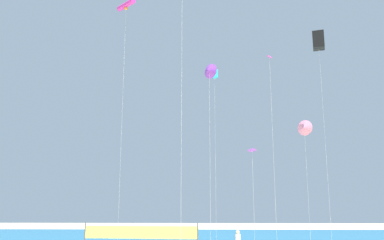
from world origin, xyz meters
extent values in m
cube|color=#1E6B99|center=(0.00, 32.28, 0.00)|extent=(120.00, 20.00, 0.01)
cylinder|color=white|center=(4.48, 14.37, 1.15)|extent=(0.41, 0.41, 0.67)
sphere|color=beige|center=(4.48, 14.37, 1.63)|extent=(0.30, 0.30, 0.30)
cylinder|color=#4C4C51|center=(-7.06, 12.70, 1.20)|extent=(0.08, 0.08, 2.40)
cylinder|color=#4C4C51|center=(1.38, 12.14, 1.20)|extent=(0.08, 0.08, 2.40)
cube|color=#EAE566|center=(-2.84, 12.42, 1.73)|extent=(8.44, 0.58, 0.90)
cylinder|color=silver|center=(-4.78, 13.61, 10.30)|extent=(0.01, 0.01, 20.61)
cylinder|color=#D833A5|center=(-4.78, 13.61, 20.61)|extent=(1.83, 1.77, 0.46)
sphere|color=orange|center=(-4.78, 13.61, 20.28)|extent=(0.27, 0.27, 0.27)
cylinder|color=silver|center=(2.30, 10.46, 6.76)|extent=(0.01, 0.01, 13.52)
cone|color=purple|center=(2.30, 10.46, 13.52)|extent=(1.11, 1.00, 1.14)
cylinder|color=silver|center=(0.66, 3.08, 9.31)|extent=(0.01, 0.01, 18.63)
cylinder|color=silver|center=(6.43, 8.27, 6.87)|extent=(0.01, 0.01, 13.74)
pyramid|color=#D833A5|center=(6.45, 8.26, 13.78)|extent=(0.49, 0.49, 0.28)
cylinder|color=silver|center=(12.10, 15.61, 8.98)|extent=(0.01, 0.01, 17.96)
cube|color=black|center=(12.10, 15.61, 17.96)|extent=(1.22, 1.22, 1.57)
cylinder|color=silver|center=(5.48, 11.89, 3.86)|extent=(0.01, 0.01, 7.71)
pyramid|color=purple|center=(5.47, 11.91, 7.78)|extent=(0.72, 0.73, 0.29)
cylinder|color=silver|center=(11.05, 18.15, 5.29)|extent=(0.01, 0.01, 10.58)
cone|color=pink|center=(11.05, 18.15, 10.58)|extent=(1.33, 1.13, 1.43)
cylinder|color=silver|center=(2.97, 19.79, 8.17)|extent=(0.01, 0.01, 16.35)
cube|color=#26BFCC|center=(2.97, 19.79, 16.35)|extent=(0.68, 0.68, 0.83)
camera|label=1|loc=(1.83, -18.01, 3.92)|focal=37.43mm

